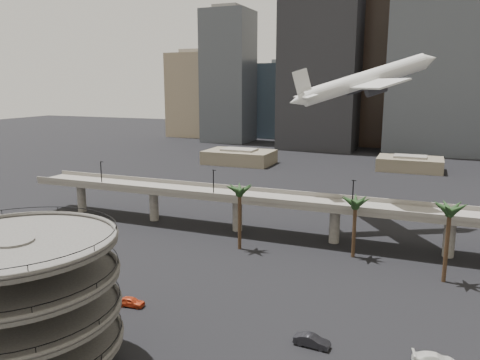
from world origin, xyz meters
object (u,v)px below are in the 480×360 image
at_px(parking_ramp, 19,295).
at_px(overpass, 284,204).
at_px(car_a, 131,302).
at_px(car_c, 435,359).
at_px(airborne_jet, 364,81).
at_px(car_b, 312,341).

bearing_deg(parking_ramp, overpass, 77.57).
relative_size(parking_ramp, overpass, 0.17).
xyz_separation_m(car_a, car_c, (42.24, 0.80, 0.02)).
relative_size(airborne_jet, car_c, 6.16).
bearing_deg(parking_ramp, car_c, 24.17).
bearing_deg(car_c, overpass, 27.74).
xyz_separation_m(overpass, airborne_jet, (13.64, 13.66, 26.12)).
relative_size(car_a, car_b, 0.91).
bearing_deg(car_c, car_b, 85.75).
xyz_separation_m(airborne_jet, car_a, (-25.40, -53.95, -32.74)).
xyz_separation_m(parking_ramp, airborne_jet, (26.64, 72.66, 23.62)).
xyz_separation_m(parking_ramp, car_a, (1.24, 18.71, -9.12)).
xyz_separation_m(overpass, car_b, (16.02, -40.92, -6.57)).
height_order(parking_ramp, car_c, parking_ramp).
height_order(parking_ramp, overpass, parking_ramp).
relative_size(overpass, car_b, 27.97).
xyz_separation_m(car_b, car_c, (14.46, 1.44, -0.02)).
xyz_separation_m(overpass, car_a, (-11.76, -40.29, -6.62)).
relative_size(airborne_jet, car_a, 7.45).
relative_size(overpass, car_c, 25.42).
bearing_deg(car_b, car_c, -80.87).
distance_m(overpass, airborne_jet, 32.48).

